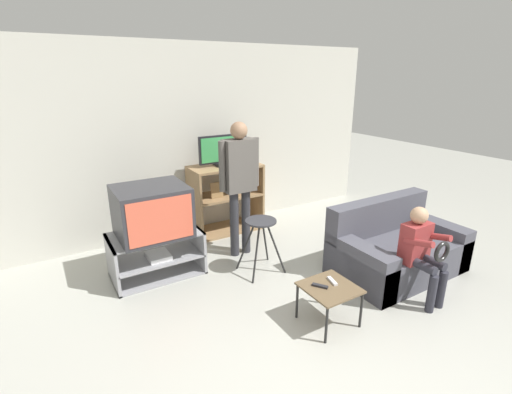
# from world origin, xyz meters

# --- Properties ---
(ground_plane) EXTENTS (18.00, 18.00, 0.00)m
(ground_plane) POSITION_xyz_m (0.00, 0.00, 0.00)
(ground_plane) COLOR #ADADA3
(wall_back) EXTENTS (6.40, 0.06, 2.60)m
(wall_back) POSITION_xyz_m (0.00, 3.42, 1.30)
(wall_back) COLOR beige
(wall_back) RESTS_ON ground_plane
(tv_stand) EXTENTS (0.99, 0.59, 0.51)m
(tv_stand) POSITION_xyz_m (-0.75, 2.36, 0.25)
(tv_stand) COLOR #939399
(tv_stand) RESTS_ON ground_plane
(television_main) EXTENTS (0.75, 0.66, 0.55)m
(television_main) POSITION_xyz_m (-0.76, 2.35, 0.78)
(television_main) COLOR #2D2D33
(television_main) RESTS_ON tv_stand
(media_shelf) EXTENTS (1.00, 0.52, 0.97)m
(media_shelf) POSITION_xyz_m (0.50, 3.10, 0.50)
(media_shelf) COLOR #9E7A51
(media_shelf) RESTS_ON ground_plane
(television_flat) EXTENTS (0.72, 0.20, 0.43)m
(television_flat) POSITION_xyz_m (0.50, 3.12, 1.17)
(television_flat) COLOR black
(television_flat) RESTS_ON media_shelf
(folding_stool) EXTENTS (0.46, 0.39, 0.64)m
(folding_stool) POSITION_xyz_m (0.30, 1.81, 0.52)
(folding_stool) COLOR black
(folding_stool) RESTS_ON ground_plane
(snack_table) EXTENTS (0.46, 0.46, 0.38)m
(snack_table) POSITION_xyz_m (0.33, 0.69, 0.33)
(snack_table) COLOR brown
(snack_table) RESTS_ON ground_plane
(remote_control_black) EXTENTS (0.11, 0.14, 0.02)m
(remote_control_black) POSITION_xyz_m (0.26, 0.73, 0.39)
(remote_control_black) COLOR #232328
(remote_control_black) RESTS_ON snack_table
(remote_control_white) EXTENTS (0.07, 0.15, 0.02)m
(remote_control_white) POSITION_xyz_m (0.41, 0.74, 0.39)
(remote_control_white) COLOR silver
(remote_control_white) RESTS_ON snack_table
(couch) EXTENTS (1.49, 0.87, 0.80)m
(couch) POSITION_xyz_m (1.64, 1.03, 0.27)
(couch) COLOR #4C4C56
(couch) RESTS_ON ground_plane
(person_standing_adult) EXTENTS (0.53, 0.20, 1.67)m
(person_standing_adult) POSITION_xyz_m (0.32, 2.33, 1.02)
(person_standing_adult) COLOR #2D2D33
(person_standing_adult) RESTS_ON ground_plane
(person_seated_child) EXTENTS (0.33, 0.43, 0.97)m
(person_seated_child) POSITION_xyz_m (1.36, 0.53, 0.56)
(person_seated_child) COLOR #2D2D38
(person_seated_child) RESTS_ON ground_plane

